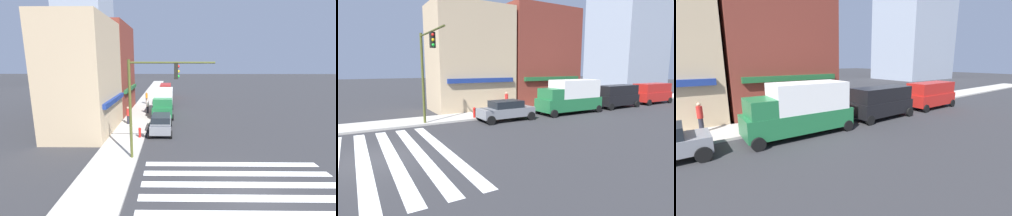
% 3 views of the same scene
% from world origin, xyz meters
% --- Properties ---
extents(ground_plane, '(200.00, 200.00, 0.00)m').
position_xyz_m(ground_plane, '(0.00, 0.00, 0.00)').
color(ground_plane, '#2D2D30').
extents(sidewalk_left, '(120.00, 3.00, 0.15)m').
position_xyz_m(sidewalk_left, '(0.00, 7.50, 0.07)').
color(sidewalk_left, '#B2ADA3').
rests_on(sidewalk_left, ground_plane).
extents(crosswalk_stripes, '(6.56, 10.80, 0.01)m').
position_xyz_m(crosswalk_stripes, '(0.00, 0.00, 0.00)').
color(crosswalk_stripes, silver).
rests_on(crosswalk_stripes, ground_plane).
extents(storefront_row, '(16.43, 5.30, 10.69)m').
position_xyz_m(storefront_row, '(14.08, 11.49, 5.18)').
color(storefront_row, tan).
rests_on(storefront_row, ground_plane).
extents(traffic_signal, '(0.32, 5.35, 6.52)m').
position_xyz_m(traffic_signal, '(3.68, 5.17, 4.48)').
color(traffic_signal, '#474C1E').
rests_on(traffic_signal, ground_plane).
extents(sedan_grey, '(4.40, 2.02, 1.59)m').
position_xyz_m(sedan_grey, '(9.58, 4.70, 0.84)').
color(sedan_grey, slate).
rests_on(sedan_grey, ground_plane).
extents(box_truck_green, '(6.25, 2.42, 3.04)m').
position_xyz_m(box_truck_green, '(16.39, 4.70, 1.59)').
color(box_truck_green, '#1E6638').
rests_on(box_truck_green, ground_plane).
extents(van_black, '(5.05, 2.22, 2.34)m').
position_xyz_m(van_black, '(23.05, 4.70, 1.29)').
color(van_black, black).
rests_on(van_black, ground_plane).
extents(van_red, '(5.01, 2.22, 2.34)m').
position_xyz_m(van_red, '(29.42, 4.70, 1.29)').
color(van_red, '#B21E19').
rests_on(van_red, ground_plane).
extents(pedestrian_red_jacket, '(0.32, 0.32, 1.77)m').
position_xyz_m(pedestrian_red_jacket, '(11.67, 8.11, 1.07)').
color(pedestrian_red_jacket, '#23232D').
rests_on(pedestrian_red_jacket, sidewalk_left).
extents(pedestrian_orange_vest, '(0.32, 0.32, 1.77)m').
position_xyz_m(pedestrian_orange_vest, '(22.43, 7.36, 1.07)').
color(pedestrian_orange_vest, '#23232D').
rests_on(pedestrian_orange_vest, sidewalk_left).
extents(pedestrian_white_shirt, '(0.32, 0.32, 1.77)m').
position_xyz_m(pedestrian_white_shirt, '(16.39, 6.63, 1.07)').
color(pedestrian_white_shirt, '#23232D').
rests_on(pedestrian_white_shirt, sidewalk_left).
extents(fire_hydrant, '(0.24, 0.24, 0.84)m').
position_xyz_m(fire_hydrant, '(7.62, 6.40, 0.61)').
color(fire_hydrant, red).
rests_on(fire_hydrant, sidewalk_left).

